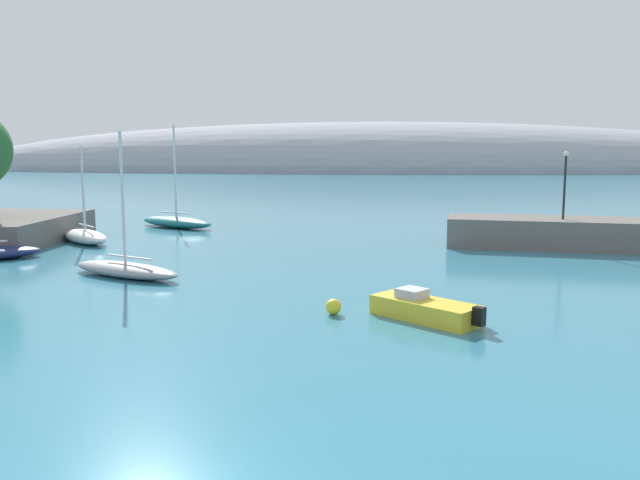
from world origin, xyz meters
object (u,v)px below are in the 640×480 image
at_px(sailboat_grey_end_of_line, 126,269).
at_px(harbor_lamp_post, 565,178).
at_px(sailboat_white_near_shore, 85,236).
at_px(motorboat_yellow_alongside_breakwater, 425,309).
at_px(mooring_buoy_yellow, 333,307).
at_px(sailboat_teal_mid_mooring, 176,221).

xyz_separation_m(sailboat_grey_end_of_line, harbor_lamp_post, (27.52, 12.30, 4.60)).
relative_size(sailboat_grey_end_of_line, harbor_lamp_post, 1.68).
bearing_deg(sailboat_white_near_shore, motorboat_yellow_alongside_breakwater, -176.01).
distance_m(motorboat_yellow_alongside_breakwater, harbor_lamp_post, 23.87).
relative_size(sailboat_grey_end_of_line, mooring_buoy_yellow, 11.65).
height_order(sailboat_white_near_shore, harbor_lamp_post, sailboat_white_near_shore).
height_order(sailboat_white_near_shore, sailboat_teal_mid_mooring, sailboat_teal_mid_mooring).
relative_size(motorboat_yellow_alongside_breakwater, harbor_lamp_post, 0.97).
relative_size(sailboat_white_near_shore, harbor_lamp_post, 1.52).
bearing_deg(motorboat_yellow_alongside_breakwater, sailboat_grey_end_of_line, 14.22).
xyz_separation_m(motorboat_yellow_alongside_breakwater, harbor_lamp_post, (11.49, 20.41, 4.60)).
bearing_deg(mooring_buoy_yellow, sailboat_white_near_shore, 134.79).
relative_size(sailboat_white_near_shore, sailboat_teal_mid_mooring, 0.80).
relative_size(sailboat_white_near_shore, sailboat_grey_end_of_line, 0.90).
bearing_deg(sailboat_white_near_shore, harbor_lamp_post, -135.37).
bearing_deg(sailboat_teal_mid_mooring, mooring_buoy_yellow, -32.30).
distance_m(sailboat_teal_mid_mooring, harbor_lamp_post, 33.07).
xyz_separation_m(sailboat_white_near_shore, harbor_lamp_post, (35.25, -0.12, 4.50)).
bearing_deg(sailboat_grey_end_of_line, motorboat_yellow_alongside_breakwater, 179.78).
bearing_deg(sailboat_grey_end_of_line, sailboat_white_near_shore, -31.48).
xyz_separation_m(sailboat_teal_mid_mooring, sailboat_grey_end_of_line, (3.63, -22.47, -0.09)).
distance_m(sailboat_teal_mid_mooring, sailboat_grey_end_of_line, 22.76).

